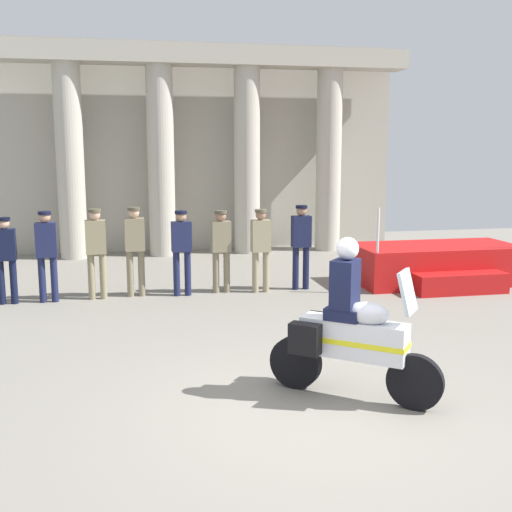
# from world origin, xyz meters

# --- Properties ---
(ground_plane) EXTENTS (28.00, 28.00, 0.00)m
(ground_plane) POSITION_xyz_m (0.00, 0.00, 0.00)
(ground_plane) COLOR gray
(colonnade_backdrop) EXTENTS (11.17, 1.55, 5.74)m
(colonnade_backdrop) POSITION_xyz_m (0.12, 11.27, 3.12)
(colonnade_backdrop) COLOR #A49F91
(colonnade_backdrop) RESTS_ON ground_plane
(reviewing_stand) EXTENTS (3.47, 2.12, 1.72)m
(reviewing_stand) POSITION_xyz_m (4.53, 5.90, 0.40)
(reviewing_stand) COLOR #B71414
(reviewing_stand) RESTS_ON ground_plane
(officer_in_row_0) EXTENTS (0.39, 0.24, 1.63)m
(officer_in_row_0) POSITION_xyz_m (-4.21, 5.84, 0.96)
(officer_in_row_0) COLOR black
(officer_in_row_0) RESTS_ON ground_plane
(officer_in_row_1) EXTENTS (0.39, 0.24, 1.73)m
(officer_in_row_1) POSITION_xyz_m (-3.48, 5.84, 1.02)
(officer_in_row_1) COLOR #191E42
(officer_in_row_1) RESTS_ON ground_plane
(officer_in_row_2) EXTENTS (0.39, 0.24, 1.75)m
(officer_in_row_2) POSITION_xyz_m (-2.58, 5.90, 1.03)
(officer_in_row_2) COLOR #847A5B
(officer_in_row_2) RESTS_ON ground_plane
(officer_in_row_3) EXTENTS (0.39, 0.24, 1.76)m
(officer_in_row_3) POSITION_xyz_m (-1.85, 5.99, 1.04)
(officer_in_row_3) COLOR #7A7056
(officer_in_row_3) RESTS_ON ground_plane
(officer_in_row_4) EXTENTS (0.39, 0.24, 1.69)m
(officer_in_row_4) POSITION_xyz_m (-0.95, 5.86, 1.00)
(officer_in_row_4) COLOR #191E42
(officer_in_row_4) RESTS_ON ground_plane
(officer_in_row_5) EXTENTS (0.39, 0.24, 1.66)m
(officer_in_row_5) POSITION_xyz_m (-0.15, 5.98, 0.98)
(officer_in_row_5) COLOR #7A7056
(officer_in_row_5) RESTS_ON ground_plane
(officer_in_row_6) EXTENTS (0.39, 0.24, 1.68)m
(officer_in_row_6) POSITION_xyz_m (0.63, 5.84, 0.99)
(officer_in_row_6) COLOR gray
(officer_in_row_6) RESTS_ON ground_plane
(officer_in_row_7) EXTENTS (0.39, 0.24, 1.74)m
(officer_in_row_7) POSITION_xyz_m (1.49, 5.94, 1.03)
(officer_in_row_7) COLOR #141938
(officer_in_row_7) RESTS_ON ground_plane
(motorcycle_with_rider) EXTENTS (1.71, 1.40, 1.90)m
(motorcycle_with_rider) POSITION_xyz_m (0.48, 0.31, 0.79)
(motorcycle_with_rider) COLOR black
(motorcycle_with_rider) RESTS_ON ground_plane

